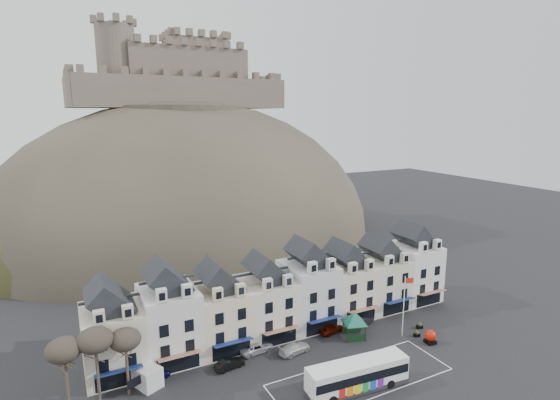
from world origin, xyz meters
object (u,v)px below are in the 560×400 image
at_px(bus_shelter, 355,318).
at_px(car_navy, 153,374).
at_px(car_white, 295,348).
at_px(bus, 357,374).
at_px(flagpole, 405,302).
at_px(car_maroon, 331,328).
at_px(white_van, 142,373).
at_px(red_buoy, 430,337).
at_px(car_silver, 256,347).
at_px(car_black, 230,364).
at_px(car_charcoal, 362,321).

xyz_separation_m(bus_shelter, car_navy, (-26.91, 2.80, -2.27)).
bearing_deg(car_white, bus, -174.80).
bearing_deg(bus, flagpole, 32.67).
height_order(car_white, car_maroon, car_maroon).
height_order(bus, car_white, bus).
bearing_deg(car_navy, white_van, 83.26).
bearing_deg(car_navy, flagpole, -106.17).
xyz_separation_m(red_buoy, white_van, (-36.52, 8.78, 0.24)).
bearing_deg(white_van, car_silver, -24.10).
height_order(bus_shelter, car_white, bus_shelter).
xyz_separation_m(flagpole, car_silver, (-20.11, 5.53, -4.41)).
distance_m(flagpole, car_black, 25.21).
height_order(car_white, car_charcoal, car_charcoal).
bearing_deg(car_white, car_navy, 72.43).
bearing_deg(car_white, bus_shelter, -101.33).
bearing_deg(car_black, white_van, 71.20).
height_order(flagpole, car_black, flagpole).
bearing_deg(flagpole, red_buoy, -59.52).
bearing_deg(car_silver, white_van, 84.13).
relative_size(bus, car_black, 3.25).
relative_size(bus, red_buoy, 6.50).
distance_m(bus_shelter, flagpole, 7.28).
bearing_deg(car_charcoal, white_van, 72.37).
bearing_deg(car_silver, red_buoy, -117.61).
xyz_separation_m(car_navy, car_charcoal, (30.00, -0.49, 0.04)).
distance_m(flagpole, car_charcoal, 7.45).
xyz_separation_m(red_buoy, car_maroon, (-10.43, 8.53, -0.29)).
relative_size(flagpole, car_navy, 2.31).
height_order(car_silver, car_charcoal, car_charcoal).
xyz_separation_m(white_van, car_navy, (1.29, 0.00, -0.55)).
bearing_deg(white_van, car_white, -31.63).
bearing_deg(car_white, red_buoy, -119.12).
distance_m(bus_shelter, red_buoy, 10.43).
bearing_deg(flagpole, white_van, 170.92).
distance_m(car_white, car_charcoal, 12.55).
xyz_separation_m(bus_shelter, car_maroon, (-2.11, 2.55, -2.26)).
height_order(car_black, car_maroon, car_maroon).
relative_size(bus_shelter, car_white, 1.27).
bearing_deg(flagpole, bus_shelter, 156.91).
distance_m(bus, red_buoy, 15.47).
height_order(flagpole, car_navy, flagpole).
bearing_deg(bus, car_maroon, 74.30).
height_order(flagpole, white_van, flagpole).
relative_size(white_van, car_white, 1.29).
distance_m(red_buoy, car_navy, 36.30).
relative_size(car_white, car_maroon, 1.13).
bearing_deg(red_buoy, car_silver, 158.26).
xyz_separation_m(bus_shelter, car_silver, (-13.70, 2.80, -2.28)).
distance_m(red_buoy, car_charcoal, 9.81).
height_order(white_van, car_navy, white_van).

